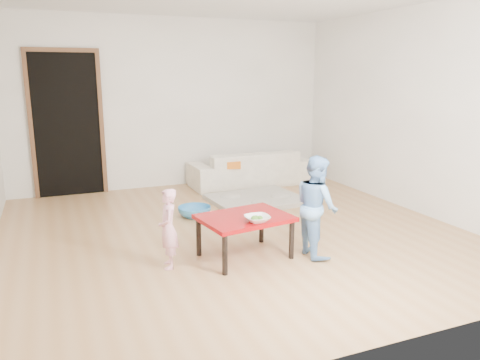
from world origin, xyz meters
TOP-DOWN VIEW (x-y plane):
  - floor at (0.00, 0.00)m, footprint 5.00×5.00m
  - back_wall at (0.00, 2.50)m, footprint 5.00×0.02m
  - right_wall at (2.50, 0.00)m, footprint 0.02×5.00m
  - doorway at (-1.60, 2.48)m, footprint 1.02×0.08m
  - sofa at (1.09, 2.05)m, footprint 1.91×0.76m
  - cushion at (0.61, 1.84)m, footprint 0.48×0.45m
  - red_table at (-0.17, -0.73)m, footprint 0.93×0.75m
  - bowl at (-0.13, -0.93)m, footprint 0.23×0.23m
  - broccoli at (-0.13, -0.93)m, footprint 0.12×0.12m
  - child_pink at (-0.91, -0.69)m, footprint 0.22×0.30m
  - child_blue at (0.51, -0.93)m, footprint 0.42×0.51m
  - basin at (-0.24, 0.72)m, footprint 0.42×0.42m
  - blanket at (0.77, 1.07)m, footprint 1.31×1.12m

SIDE VIEW (x-z plane):
  - floor at x=0.00m, z-range -0.01..0.01m
  - blanket at x=0.77m, z-range 0.00..0.06m
  - basin at x=-0.24m, z-range 0.00..0.13m
  - red_table at x=-0.17m, z-range 0.00..0.42m
  - sofa at x=1.09m, z-range 0.00..0.56m
  - child_pink at x=-0.91m, z-range 0.00..0.75m
  - cushion at x=0.61m, z-range 0.37..0.47m
  - broccoli at x=-0.13m, z-range 0.42..0.48m
  - bowl at x=-0.13m, z-range 0.42..0.48m
  - child_blue at x=0.51m, z-range 0.00..1.00m
  - doorway at x=-1.60m, z-range -0.03..2.08m
  - back_wall at x=0.00m, z-range 0.00..2.60m
  - right_wall at x=2.50m, z-range 0.00..2.60m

